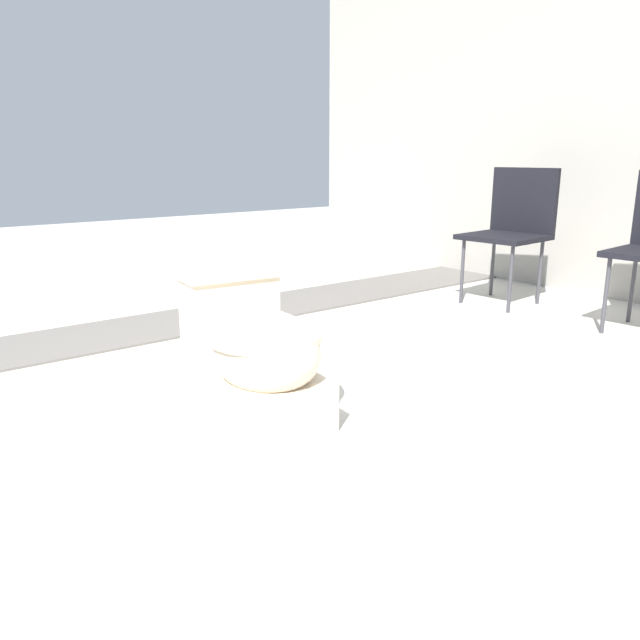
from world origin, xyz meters
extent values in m
plane|color=#B7B2A8|center=(0.00, 0.00, 0.00)|extent=(14.00, 14.00, 0.00)
cube|color=#605B56|center=(-1.24, 0.50, 0.01)|extent=(0.56, 8.00, 0.01)
cube|color=beige|center=(0.09, 0.15, 0.09)|extent=(0.64, 0.41, 0.17)
ellipsoid|color=beige|center=(0.18, 0.14, 0.26)|extent=(0.48, 0.41, 0.28)
cylinder|color=beige|center=(0.18, 0.14, 0.32)|extent=(0.44, 0.44, 0.03)
cube|color=beige|center=(-0.12, 0.18, 0.32)|extent=(0.22, 0.36, 0.30)
cube|color=beige|center=(-0.12, 0.18, 0.49)|extent=(0.25, 0.39, 0.04)
cylinder|color=silver|center=(-0.11, 0.26, 0.51)|extent=(0.02, 0.02, 0.01)
cube|color=black|center=(-0.43, 2.30, 0.42)|extent=(0.47, 0.47, 0.03)
cube|color=black|center=(-0.44, 2.50, 0.64)|extent=(0.44, 0.07, 0.40)
cylinder|color=#38383D|center=(-0.24, 2.14, 0.20)|extent=(0.02, 0.02, 0.40)
cylinder|color=#38383D|center=(-0.58, 2.11, 0.20)|extent=(0.02, 0.02, 0.40)
cylinder|color=#38383D|center=(-0.27, 2.48, 0.20)|extent=(0.02, 0.02, 0.40)
cylinder|color=#38383D|center=(-0.61, 2.45, 0.20)|extent=(0.02, 0.02, 0.40)
cylinder|color=#38383D|center=(0.33, 2.15, 0.20)|extent=(0.02, 0.02, 0.40)
cylinder|color=#38383D|center=(0.30, 2.49, 0.20)|extent=(0.02, 0.02, 0.40)
camera|label=1|loc=(1.90, -0.97, 0.91)|focal=35.00mm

